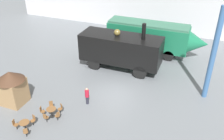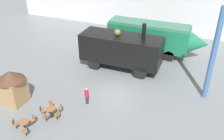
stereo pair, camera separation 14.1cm
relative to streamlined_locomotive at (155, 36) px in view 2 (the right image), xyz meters
name	(u,v)px [view 2 (the right image)]	position (x,y,z in m)	size (l,w,h in m)	color
ground_plane	(116,92)	(-1.27, -8.84, -2.19)	(80.00, 80.00, 0.00)	slate
backdrop_wall	(160,0)	(-1.27, 7.08, 2.31)	(44.00, 0.15, 9.00)	silver
streamlined_locomotive	(155,36)	(0.00, 0.00, 0.00)	(11.07, 2.43, 3.68)	#196B47
steam_locomotive	(121,49)	(-2.40, -4.50, 0.04)	(8.17, 2.83, 5.15)	black
cafe_table_near	(24,124)	(-5.70, -15.75, -1.62)	(0.75, 0.75, 0.76)	black
cafe_table_mid	(51,110)	(-4.78, -13.73, -1.63)	(0.76, 0.76, 0.74)	black
cafe_chair_0	(15,123)	(-6.43, -15.92, -1.68)	(0.38, 0.36, 0.87)	black
cafe_chair_1	(25,131)	(-5.19, -16.29, -1.68)	(0.40, 0.40, 0.87)	black
cafe_chair_2	(33,119)	(-5.49, -15.03, -1.68)	(0.37, 0.39, 0.87)	black
cafe_chair_3	(57,115)	(-4.06, -13.98, -1.68)	(0.39, 0.37, 0.87)	black
cafe_chair_4	(60,108)	(-4.32, -13.13, -1.68)	(0.40, 0.40, 0.87)	black
cafe_chair_5	(51,105)	(-5.21, -13.11, -1.68)	(0.40, 0.40, 0.87)	black
cafe_chair_6	(42,110)	(-5.50, -13.95, -1.68)	(0.39, 0.37, 0.87)	black
cafe_chair_7	(45,117)	(-4.79, -14.48, -1.68)	(0.36, 0.36, 0.87)	black
visitor_person	(87,95)	(-2.92, -11.24, -1.35)	(0.34, 0.34, 1.55)	#262633
ticket_kiosk	(12,85)	(-8.65, -13.32, -0.52)	(2.34, 2.34, 3.00)	#99754C
support_pillar	(213,56)	(6.11, -6.56, 1.81)	(0.44, 0.44, 8.00)	#386093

